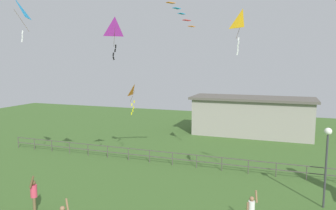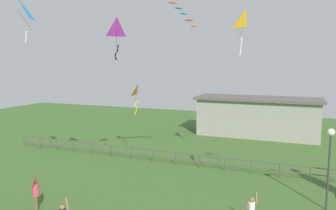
{
  "view_description": "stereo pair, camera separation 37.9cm",
  "coord_description": "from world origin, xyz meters",
  "px_view_note": "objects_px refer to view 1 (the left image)",
  "views": [
    {
      "loc": [
        3.49,
        -7.11,
        7.28
      ],
      "look_at": [
        -1.28,
        6.11,
        5.45
      ],
      "focal_mm": 34.23,
      "sensor_mm": 36.0,
      "label": 1
    },
    {
      "loc": [
        3.85,
        -6.98,
        7.28
      ],
      "look_at": [
        -1.28,
        6.11,
        5.45
      ],
      "focal_mm": 34.23,
      "sensor_mm": 36.0,
      "label": 2
    }
  ],
  "objects_px": {
    "person_0": "(251,210)",
    "kite_5": "(242,21)",
    "kite_6": "(115,29)",
    "person_5": "(34,194)",
    "kite_1": "(14,10)",
    "kite_0": "(135,91)",
    "lamppost": "(327,150)"
  },
  "relations": [
    {
      "from": "person_0",
      "to": "kite_5",
      "type": "distance_m",
      "value": 11.38
    },
    {
      "from": "kite_6",
      "to": "person_5",
      "type": "bearing_deg",
      "value": -117.87
    },
    {
      "from": "person_5",
      "to": "kite_1",
      "type": "relative_size",
      "value": 0.84
    },
    {
      "from": "person_5",
      "to": "kite_0",
      "type": "xyz_separation_m",
      "value": [
        0.93,
        9.41,
        4.27
      ]
    },
    {
      "from": "person_0",
      "to": "kite_1",
      "type": "distance_m",
      "value": 15.83
    },
    {
      "from": "lamppost",
      "to": "kite_0",
      "type": "distance_m",
      "value": 13.16
    },
    {
      "from": "lamppost",
      "to": "kite_1",
      "type": "distance_m",
      "value": 17.91
    },
    {
      "from": "person_0",
      "to": "kite_1",
      "type": "xyz_separation_m",
      "value": [
        -12.85,
        0.23,
        9.25
      ]
    },
    {
      "from": "lamppost",
      "to": "kite_0",
      "type": "height_order",
      "value": "kite_0"
    },
    {
      "from": "person_5",
      "to": "kite_5",
      "type": "relative_size",
      "value": 0.71
    },
    {
      "from": "kite_5",
      "to": "kite_6",
      "type": "height_order",
      "value": "kite_5"
    },
    {
      "from": "kite_6",
      "to": "person_0",
      "type": "bearing_deg",
      "value": -15.9
    },
    {
      "from": "person_5",
      "to": "kite_1",
      "type": "bearing_deg",
      "value": 140.9
    },
    {
      "from": "kite_0",
      "to": "kite_6",
      "type": "height_order",
      "value": "kite_6"
    },
    {
      "from": "kite_0",
      "to": "kite_6",
      "type": "relative_size",
      "value": 0.99
    },
    {
      "from": "kite_5",
      "to": "person_0",
      "type": "bearing_deg",
      "value": -77.83
    },
    {
      "from": "lamppost",
      "to": "person_0",
      "type": "bearing_deg",
      "value": -132.98
    },
    {
      "from": "person_0",
      "to": "kite_0",
      "type": "xyz_separation_m",
      "value": [
        -9.12,
        7.37,
        4.37
      ]
    },
    {
      "from": "person_5",
      "to": "person_0",
      "type": "bearing_deg",
      "value": 11.5
    },
    {
      "from": "lamppost",
      "to": "kite_6",
      "type": "distance_m",
      "value": 12.72
    },
    {
      "from": "lamppost",
      "to": "person_5",
      "type": "bearing_deg",
      "value": -157.39
    },
    {
      "from": "kite_0",
      "to": "kite_1",
      "type": "bearing_deg",
      "value": -117.62
    },
    {
      "from": "person_0",
      "to": "kite_0",
      "type": "bearing_deg",
      "value": 141.06
    },
    {
      "from": "person_5",
      "to": "kite_5",
      "type": "height_order",
      "value": "kite_5"
    },
    {
      "from": "person_5",
      "to": "kite_1",
      "type": "distance_m",
      "value": 9.83
    },
    {
      "from": "lamppost",
      "to": "person_0",
      "type": "height_order",
      "value": "lamppost"
    },
    {
      "from": "kite_0",
      "to": "kite_1",
      "type": "xyz_separation_m",
      "value": [
        -3.73,
        -7.13,
        4.88
      ]
    },
    {
      "from": "kite_1",
      "to": "kite_5",
      "type": "height_order",
      "value": "kite_1"
    },
    {
      "from": "kite_1",
      "to": "lamppost",
      "type": "bearing_deg",
      "value": 11.46
    },
    {
      "from": "person_5",
      "to": "kite_5",
      "type": "distance_m",
      "value": 15.2
    },
    {
      "from": "lamppost",
      "to": "kite_5",
      "type": "xyz_separation_m",
      "value": [
        -4.74,
        3.33,
        6.84
      ]
    },
    {
      "from": "person_5",
      "to": "kite_0",
      "type": "bearing_deg",
      "value": 84.36
    }
  ]
}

